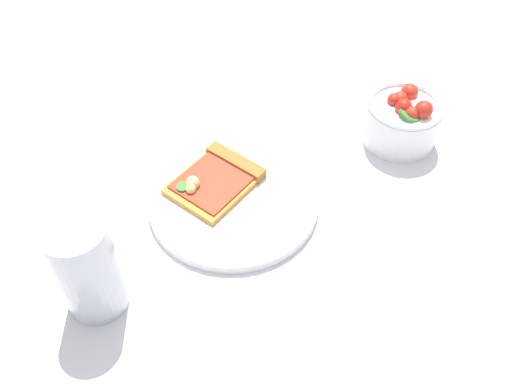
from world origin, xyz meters
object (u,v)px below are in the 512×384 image
Objects in this scene: salad_bowl at (402,120)px; soda_glass at (88,270)px; plate at (234,200)px; pizza_slice_main at (217,179)px.

soda_glass is at bearing -95.43° from salad_bowl.
pizza_slice_main is at bearing -179.40° from plate.
soda_glass is at bearing -76.90° from pizza_slice_main.
soda_glass reaches higher than plate.
salad_bowl is (0.06, 0.27, 0.03)m from plate.
salad_bowl is (0.09, 0.27, 0.02)m from pizza_slice_main.
soda_glass is (0.05, -0.21, 0.04)m from pizza_slice_main.
pizza_slice_main is at bearing -109.49° from salad_bowl.
plate is at bearing -102.59° from salad_bowl.
pizza_slice_main is at bearing 103.10° from soda_glass.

